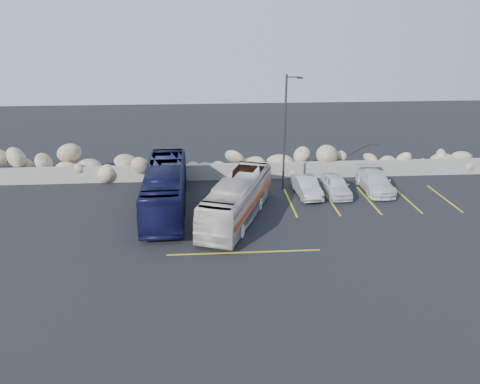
{
  "coord_description": "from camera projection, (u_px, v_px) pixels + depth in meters",
  "views": [
    {
      "loc": [
        -2.76,
        -21.37,
        11.48
      ],
      "look_at": [
        -0.94,
        4.0,
        1.94
      ],
      "focal_mm": 35.0,
      "sensor_mm": 36.0,
      "label": 1
    }
  ],
  "objects": [
    {
      "name": "parking_lines",
      "position": [
        326.0,
        210.0,
        29.68
      ],
      "size": [
        18.16,
        9.36,
        0.01
      ],
      "color": "gold",
      "rests_on": "ground"
    },
    {
      "name": "ground",
      "position": [
        264.0,
        254.0,
        24.17
      ],
      "size": [
        90.0,
        90.0,
        0.0
      ],
      "primitive_type": "plane",
      "color": "black",
      "rests_on": "ground"
    },
    {
      "name": "riprap_pile",
      "position": [
        244.0,
        158.0,
        36.04
      ],
      "size": [
        54.0,
        2.8,
        2.6
      ],
      "primitive_type": null,
      "color": "#927D5F",
      "rests_on": "ground"
    },
    {
      "name": "car_c",
      "position": [
        375.0,
        182.0,
        32.73
      ],
      "size": [
        1.95,
        4.6,
        1.32
      ],
      "primitive_type": "imported",
      "rotation": [
        0.0,
        0.0,
        -0.02
      ],
      "color": "silver",
      "rests_on": "ground"
    },
    {
      "name": "vintage_bus",
      "position": [
        237.0,
        199.0,
        27.91
      ],
      "size": [
        5.16,
        9.29,
        2.54
      ],
      "primitive_type": "imported",
      "rotation": [
        0.0,
        0.0,
        -0.35
      ],
      "color": "beige",
      "rests_on": "ground"
    },
    {
      "name": "car_b",
      "position": [
        306.0,
        186.0,
        31.88
      ],
      "size": [
        1.65,
        3.95,
        1.27
      ],
      "primitive_type": "imported",
      "rotation": [
        0.0,
        0.0,
        0.08
      ],
      "color": "#A8A8AD",
      "rests_on": "ground"
    },
    {
      "name": "seawall",
      "position": [
        245.0,
        171.0,
        35.17
      ],
      "size": [
        60.0,
        0.4,
        1.2
      ],
      "primitive_type": "cube",
      "color": "gray",
      "rests_on": "ground"
    },
    {
      "name": "tour_coach",
      "position": [
        165.0,
        188.0,
        29.28
      ],
      "size": [
        2.64,
        10.32,
        2.86
      ],
      "primitive_type": "imported",
      "rotation": [
        0.0,
        0.0,
        0.02
      ],
      "color": "#0F1034",
      "rests_on": "ground"
    },
    {
      "name": "lamppost",
      "position": [
        286.0,
        130.0,
        31.7
      ],
      "size": [
        1.14,
        0.18,
        8.0
      ],
      "color": "#2D2B28",
      "rests_on": "ground"
    },
    {
      "name": "car_a",
      "position": [
        336.0,
        185.0,
        32.03
      ],
      "size": [
        1.61,
        3.89,
        1.32
      ],
      "primitive_type": "imported",
      "rotation": [
        0.0,
        0.0,
        0.01
      ],
      "color": "silver",
      "rests_on": "ground"
    }
  ]
}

